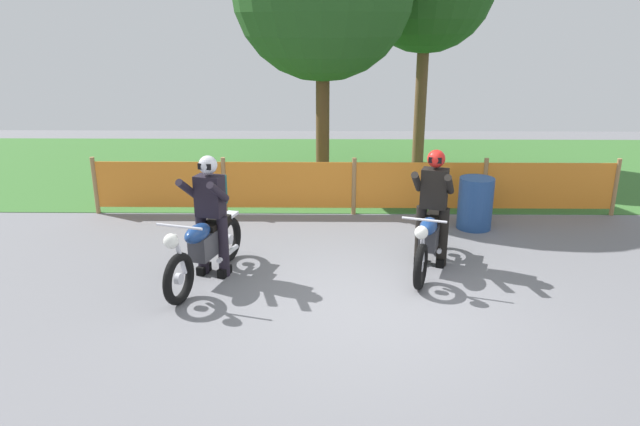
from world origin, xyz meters
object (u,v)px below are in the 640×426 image
(motorcycle_trailing, at_px, (205,247))
(rider_trailing, at_px, (211,209))
(motorcycle_lead, at_px, (429,239))
(oil_drum, at_px, (475,203))
(rider_lead, at_px, (434,201))

(motorcycle_trailing, relative_size, rider_trailing, 1.22)
(motorcycle_lead, xyz_separation_m, oil_drum, (1.06, 1.77, -0.02))
(rider_trailing, distance_m, oil_drum, 4.56)
(motorcycle_lead, height_order, rider_lead, rider_lead)
(oil_drum, bearing_deg, motorcycle_trailing, -152.08)
(rider_trailing, bearing_deg, motorcycle_trailing, 0.51)
(motorcycle_trailing, relative_size, oil_drum, 2.34)
(motorcycle_lead, relative_size, rider_lead, 1.14)
(motorcycle_lead, xyz_separation_m, motorcycle_trailing, (-3.07, -0.42, 0.03))
(rider_trailing, bearing_deg, motorcycle_lead, 110.13)
(motorcycle_trailing, relative_size, rider_lead, 1.22)
(motorcycle_lead, height_order, oil_drum, motorcycle_lead)
(rider_lead, xyz_separation_m, oil_drum, (1.00, 1.56, -0.51))
(rider_trailing, xyz_separation_m, oil_drum, (4.08, 1.97, -0.51))
(motorcycle_lead, height_order, motorcycle_trailing, motorcycle_trailing)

